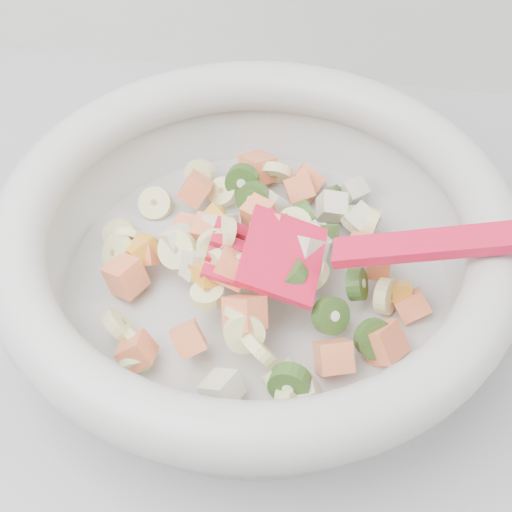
# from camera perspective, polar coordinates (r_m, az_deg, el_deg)

# --- Properties ---
(mixing_bowl) EXTENTS (0.44, 0.36, 0.14)m
(mixing_bowl) POSITION_cam_1_polar(r_m,az_deg,el_deg) (0.55, 0.06, 0.59)
(mixing_bowl) COLOR #BAB9B7
(mixing_bowl) RESTS_ON counter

